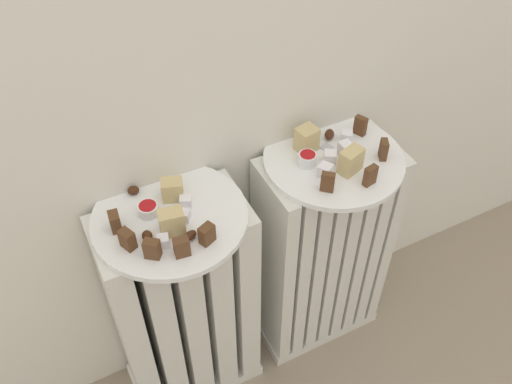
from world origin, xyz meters
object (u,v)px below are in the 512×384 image
Objects in this scene: jam_bowl_left at (148,209)px; fork at (338,153)px; plate_left at (170,217)px; plate_right at (334,159)px; radiator_right at (321,254)px; jam_bowl_right at (307,159)px; radiator_left at (185,310)px.

jam_bowl_left is 0.40m from fork.
plate_right is at bearing 0.00° from plate_left.
plate_left is at bearing 180.00° from plate_right.
jam_bowl_right is (-0.06, 0.01, 0.32)m from radiator_right.
fork reaches higher than radiator_left.
radiator_left is at bearing 180.00° from radiator_right.
radiator_right is 15.34× the size of jam_bowl_left.
plate_left is at bearing -178.58° from jam_bowl_right.
radiator_left is at bearing -180.00° from plate_right.
fork is (0.40, -0.01, -0.01)m from jam_bowl_left.
radiator_left is 15.97× the size of jam_bowl_right.
jam_bowl_left is 0.32m from jam_bowl_right.
plate_left is 0.04m from jam_bowl_left.
jam_bowl_left is at bearing 176.81° from radiator_right.
jam_bowl_left is at bearing 176.81° from plate_right.
radiator_right is 2.05× the size of plate_right.
radiator_right is 0.50m from jam_bowl_left.
radiator_right is at bearing -0.00° from plate_left.
fork is at bearing -0.57° from jam_bowl_right.
radiator_left is 15.34× the size of jam_bowl_left.
plate_left is at bearing 180.00° from radiator_right.
jam_bowl_right reaches higher than jam_bowl_left.
radiator_left is 0.43m from jam_bowl_right.
radiator_left is 1.00× the size of radiator_right.
jam_bowl_right reaches higher than plate_left.
radiator_left is 0.46m from plate_right.
radiator_right is (0.35, 0.00, 0.00)m from radiator_left.
jam_bowl_right reaches higher than plate_right.
plate_left reaches higher than radiator_left.
jam_bowl_left is at bearing 145.98° from radiator_left.
jam_bowl_left is (-0.38, 0.02, 0.32)m from radiator_right.
plate_right is at bearing -155.01° from fork.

